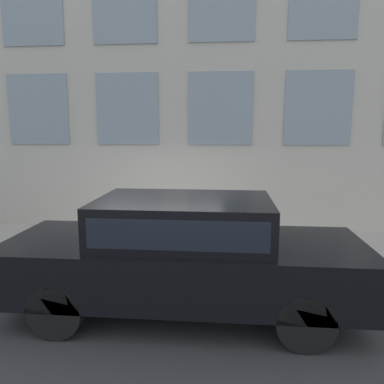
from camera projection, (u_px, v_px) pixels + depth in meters
ground_plane at (154, 275)px, 6.96m from camera, size 80.00×80.00×0.00m
sidewalk at (166, 247)px, 8.29m from camera, size 2.74×60.00×0.18m
building_facade at (174, 11)px, 8.88m from camera, size 0.33×40.00×10.89m
fire_hydrant at (182, 238)px, 7.23m from camera, size 0.35×0.46×0.83m
person at (202, 226)px, 7.31m from camera, size 0.26×0.17×1.06m
parked_car_black_near at (184, 251)px, 5.37m from camera, size 1.85×5.07×1.71m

